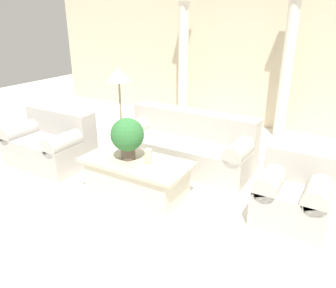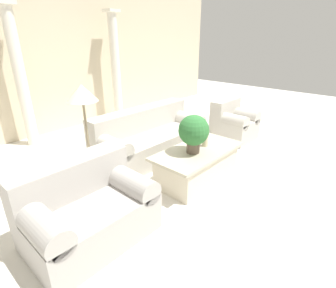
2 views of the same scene
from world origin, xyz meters
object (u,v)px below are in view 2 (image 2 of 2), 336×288
Objects in this scene: coffee_table at (197,164)px; armchair at (233,123)px; loveseat at (86,208)px; floor_lamp at (83,99)px; potted_plant at (194,131)px; sofa_long at (150,138)px.

coffee_table is 1.78× the size of armchair.
floor_lamp reaches higher than loveseat.
potted_plant reaches higher than loveseat.
potted_plant is at bearing -166.78° from armchair.
armchair is at bearing 14.02° from coffee_table.
sofa_long is at bearing 83.41° from coffee_table.
potted_plant reaches higher than coffee_table.
coffee_table is 2.61× the size of potted_plant.
loveseat is 1.73m from potted_plant.
potted_plant is at bearing -5.04° from loveseat.
sofa_long is 1.47× the size of coffee_table.
coffee_table is (1.78, -0.15, -0.10)m from loveseat.
floor_lamp is (0.66, 0.97, 0.91)m from loveseat.
potted_plant is 1.56m from floor_lamp.
loveseat is 3.70m from armchair.
potted_plant is (-0.12, -0.00, 0.56)m from coffee_table.
floor_lamp reaches higher than armchair.
loveseat is at bearing 175.34° from coffee_table.
potted_plant is at bearing -102.47° from sofa_long.
coffee_table is 1.96m from armchair.
floor_lamp is at bearing 135.20° from coffee_table.
sofa_long is at bearing 77.53° from potted_plant.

